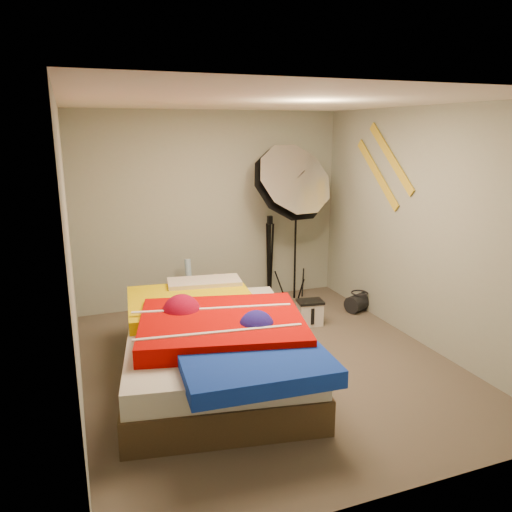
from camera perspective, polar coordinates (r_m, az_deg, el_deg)
name	(u,v)px	position (r m, az deg, el deg)	size (l,w,h in m)	color
floor	(268,363)	(5.09, 1.34, -12.10)	(4.00, 4.00, 0.00)	brown
ceiling	(269,101)	(4.57, 1.53, 17.25)	(4.00, 4.00, 0.00)	silver
wall_back	(211,210)	(6.54, -5.15, 5.31)	(3.50, 3.50, 0.00)	gray
wall_front	(399,311)	(2.99, 15.98, -6.10)	(3.50, 3.50, 0.00)	gray
wall_left	(70,257)	(4.35, -20.48, -0.10)	(4.00, 4.00, 0.00)	gray
wall_right	(422,228)	(5.56, 18.44, 3.04)	(4.00, 4.00, 0.00)	gray
tote_bag	(222,299)	(6.29, -3.87, -4.93)	(0.40, 0.12, 0.40)	tan
wrapping_roll	(189,286)	(6.37, -7.63, -3.41)	(0.08, 0.08, 0.68)	#4E91C0
camera_case	(310,313)	(6.00, 6.18, -6.55)	(0.28, 0.20, 0.28)	silver
duffel_bag	(359,302)	(6.55, 11.69, -5.22)	(0.22, 0.22, 0.36)	black
wall_stripe_upper	(391,158)	(5.94, 15.17, 10.77)	(0.02, 1.10, 0.10)	gold
wall_stripe_lower	(377,174)	(6.16, 13.69, 9.10)	(0.02, 1.10, 0.10)	gold
bed	(215,344)	(4.71, -4.75, -9.97)	(1.94, 2.60, 0.67)	#43321E
photo_umbrella	(290,185)	(6.40, 3.91, 8.12)	(1.25, 0.86, 2.20)	black
camera_tripod	(270,251)	(6.78, 1.57, 0.55)	(0.07, 0.07, 1.14)	black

